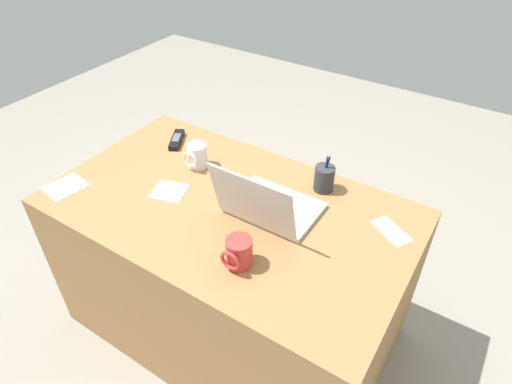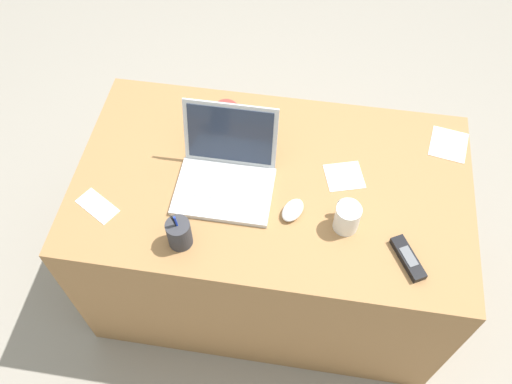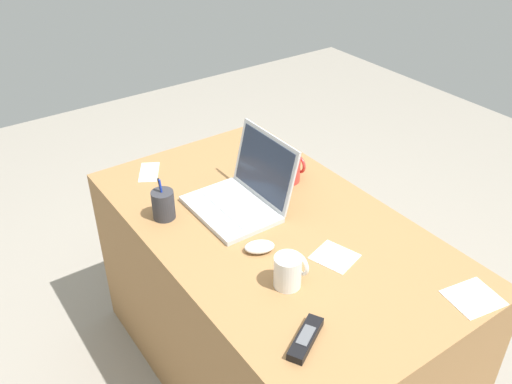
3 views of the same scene
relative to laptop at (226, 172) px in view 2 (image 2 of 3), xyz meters
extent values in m
plane|color=gray|center=(0.16, 0.03, -0.80)|extent=(6.00, 6.00, 0.00)
cube|color=#9E7042|center=(0.16, 0.03, -0.43)|extent=(1.38, 0.81, 0.75)
cube|color=silver|center=(0.00, -0.05, -0.04)|extent=(0.33, 0.23, 0.02)
cube|color=silver|center=(0.00, -0.03, -0.03)|extent=(0.27, 0.12, 0.00)
cube|color=silver|center=(0.00, -0.12, -0.03)|extent=(0.09, 0.05, 0.00)
cube|color=silver|center=(0.00, 0.10, 0.08)|extent=(0.32, 0.06, 0.24)
cube|color=#283347|center=(0.00, 0.09, 0.08)|extent=(0.29, 0.05, 0.21)
ellipsoid|color=white|center=(0.24, -0.09, -0.04)|extent=(0.10, 0.11, 0.03)
cylinder|color=#C63833|center=(-0.05, 0.25, 0.00)|extent=(0.09, 0.09, 0.10)
torus|color=#C63833|center=(-0.05, 0.30, 0.00)|extent=(0.07, 0.01, 0.07)
cylinder|color=white|center=(0.42, -0.12, 0.00)|extent=(0.08, 0.08, 0.10)
torus|color=white|center=(0.42, -0.07, 0.00)|extent=(0.07, 0.01, 0.07)
cube|color=black|center=(0.62, -0.21, -0.04)|extent=(0.11, 0.16, 0.02)
cube|color=#595B60|center=(0.62, -0.21, -0.03)|extent=(0.06, 0.08, 0.00)
cylinder|color=#333338|center=(-0.10, -0.26, 0.00)|extent=(0.08, 0.08, 0.10)
cylinder|color=#1933B2|center=(-0.10, -0.26, 0.04)|extent=(0.01, 0.01, 0.13)
cylinder|color=black|center=(-0.10, -0.26, 0.04)|extent=(0.03, 0.01, 0.13)
cube|color=white|center=(0.40, 0.08, -0.05)|extent=(0.16, 0.15, 0.00)
cube|color=white|center=(-0.41, -0.17, -0.05)|extent=(0.16, 0.14, 0.00)
cube|color=white|center=(0.77, 0.29, -0.05)|extent=(0.15, 0.17, 0.00)
camera|label=1|loc=(-0.62, 1.04, 1.02)|focal=30.84mm
camera|label=2|loc=(0.27, -1.06, 1.46)|focal=37.58mm
camera|label=3|loc=(1.36, -0.89, 1.06)|focal=38.48mm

